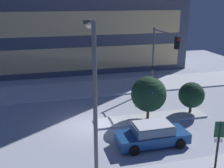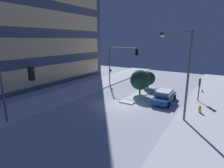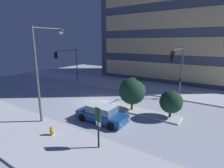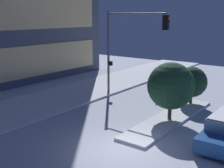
% 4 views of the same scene
% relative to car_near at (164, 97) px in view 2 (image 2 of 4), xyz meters
% --- Properties ---
extents(ground, '(52.00, 52.00, 0.00)m').
position_rel_car_near_xyz_m(ground, '(-3.56, 3.71, -0.71)').
color(ground, silver).
extents(curb_strip_near, '(52.00, 5.20, 0.14)m').
position_rel_car_near_xyz_m(curb_strip_near, '(-3.56, -5.01, -0.64)').
color(curb_strip_near, silver).
rests_on(curb_strip_near, ground).
extents(curb_strip_far, '(52.00, 5.20, 0.14)m').
position_rel_car_near_xyz_m(curb_strip_far, '(-3.56, 12.43, -0.64)').
color(curb_strip_far, silver).
rests_on(curb_strip_far, ground).
extents(median_strip, '(9.00, 1.80, 0.14)m').
position_rel_car_near_xyz_m(median_strip, '(1.49, 3.79, -0.64)').
color(median_strip, silver).
rests_on(median_strip, ground).
extents(car_near, '(4.77, 2.09, 1.49)m').
position_rel_car_near_xyz_m(car_near, '(0.00, 0.00, 0.00)').
color(car_near, '#19478C').
rests_on(car_near, ground).
extents(traffic_light_corner_far_left, '(0.32, 4.78, 5.83)m').
position_rel_car_near_xyz_m(traffic_light_corner_far_left, '(-13.28, 8.70, 3.40)').
color(traffic_light_corner_far_left, '#565960').
rests_on(traffic_light_corner_far_left, ground).
extents(traffic_light_corner_far_right, '(0.32, 5.25, 6.41)m').
position_rel_car_near_xyz_m(traffic_light_corner_far_right, '(4.35, 8.66, 3.72)').
color(traffic_light_corner_far_right, '#565960').
rests_on(traffic_light_corner_far_right, ground).
extents(street_lamp_arched, '(0.63, 2.94, 8.26)m').
position_rel_car_near_xyz_m(street_lamp_arched, '(-4.25, -2.39, 4.62)').
color(street_lamp_arched, '#565960').
rests_on(street_lamp_arched, ground).
extents(fire_hydrant, '(0.48, 0.26, 0.86)m').
position_rel_car_near_xyz_m(fire_hydrant, '(-1.61, -4.17, -0.30)').
color(fire_hydrant, gold).
rests_on(fire_hydrant, ground).
extents(parking_info_sign, '(0.55, 0.20, 2.94)m').
position_rel_car_near_xyz_m(parking_info_sign, '(2.33, -3.51, 1.18)').
color(parking_info_sign, black).
rests_on(parking_info_sign, ground).
extents(decorated_tree_median, '(2.72, 2.72, 3.50)m').
position_rel_car_near_xyz_m(decorated_tree_median, '(1.16, 3.69, 1.43)').
color(decorated_tree_median, '#473323').
rests_on(decorated_tree_median, ground).
extents(decorated_tree_left_of_median, '(2.12, 2.09, 2.69)m').
position_rel_car_near_xyz_m(decorated_tree_left_of_median, '(5.00, 3.95, 0.92)').
color(decorated_tree_left_of_median, '#473323').
rests_on(decorated_tree_left_of_median, ground).
extents(construction_cone, '(0.36, 0.36, 0.55)m').
position_rel_car_near_xyz_m(construction_cone, '(6.93, -3.54, -0.44)').
color(construction_cone, orange).
rests_on(construction_cone, ground).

